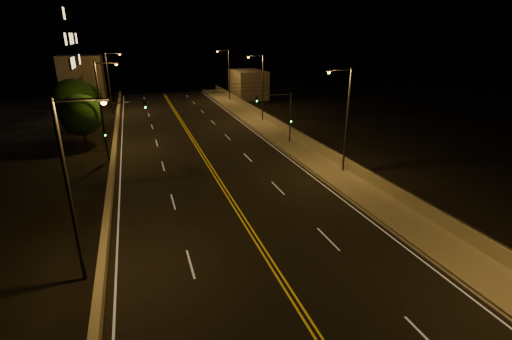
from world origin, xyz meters
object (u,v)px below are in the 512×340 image
object	(u,v)px
tree_0	(81,115)
streetlight_4	(73,183)
streetlight_1	(345,115)
streetlight_2	(261,84)
streetlight_5	(102,101)
traffic_signal_left	(114,124)
streetlight_6	(110,79)
traffic_signal_right	(283,112)
tree_1	(74,100)
tree_2	(86,97)
streetlight_3	(228,72)

from	to	relation	value
tree_0	streetlight_4	bearing A→B (deg)	-84.61
streetlight_1	streetlight_2	xyz separation A→B (m)	(0.00, 23.54, 0.00)
streetlight_4	tree_0	bearing A→B (deg)	95.39
streetlight_1	streetlight_5	bearing A→B (deg)	144.81
streetlight_4	traffic_signal_left	xyz separation A→B (m)	(1.13, 21.22, -1.72)
streetlight_1	streetlight_4	size ratio (longest dim) A/B	1.00
streetlight_4	streetlight_6	bearing A→B (deg)	90.00
traffic_signal_right	tree_1	size ratio (longest dim) A/B	0.85
traffic_signal_left	traffic_signal_right	bearing A→B (deg)	0.00
streetlight_1	traffic_signal_left	xyz separation A→B (m)	(-20.35, 11.14, -1.72)
traffic_signal_left	tree_0	xyz separation A→B (m)	(-3.65, 5.55, 0.07)
streetlight_6	tree_0	size ratio (longest dim) A/B	1.55
traffic_signal_right	traffic_signal_left	world-z (taller)	same
tree_2	streetlight_6	bearing A→B (deg)	61.58
streetlight_6	tree_2	bearing A→B (deg)	-118.42
streetlight_1	tree_0	xyz separation A→B (m)	(-24.00, 16.68, -1.65)
streetlight_2	tree_1	distance (m)	25.54
streetlight_1	streetlight_5	distance (m)	26.28
traffic_signal_right	tree_1	bearing A→B (deg)	152.49
streetlight_2	streetlight_3	world-z (taller)	same
streetlight_5	traffic_signal_left	bearing A→B (deg)	-74.29
traffic_signal_left	tree_2	distance (m)	20.60
tree_2	tree_1	bearing A→B (deg)	-94.72
streetlight_5	tree_0	size ratio (longest dim) A/B	1.55
streetlight_4	streetlight_6	distance (m)	47.63
traffic_signal_right	tree_1	distance (m)	27.06
traffic_signal_left	tree_0	distance (m)	6.64
streetlight_1	tree_1	world-z (taller)	streetlight_1
streetlight_3	streetlight_1	bearing A→B (deg)	-90.00
streetlight_2	traffic_signal_right	size ratio (longest dim) A/B	1.58
streetlight_3	tree_2	size ratio (longest dim) A/B	1.59
streetlight_2	streetlight_1	bearing A→B (deg)	-90.00
streetlight_6	streetlight_4	bearing A→B (deg)	-90.00
streetlight_2	tree_1	size ratio (longest dim) A/B	1.35
traffic_signal_right	traffic_signal_left	xyz separation A→B (m)	(-18.83, 0.00, 0.00)
traffic_signal_right	streetlight_6	bearing A→B (deg)	127.07
streetlight_5	tree_2	world-z (taller)	streetlight_5
streetlight_3	tree_0	size ratio (longest dim) A/B	1.55
streetlight_2	streetlight_5	xyz separation A→B (m)	(-21.48, -8.40, 0.00)
traffic_signal_left	tree_1	bearing A→B (deg)	112.47
tree_0	tree_1	distance (m)	7.14
traffic_signal_left	streetlight_3	bearing A→B (deg)	58.04
streetlight_1	streetlight_4	xyz separation A→B (m)	(-21.48, -10.08, 0.00)
streetlight_5	tree_2	distance (m)	16.54
streetlight_1	tree_2	distance (m)	39.98
tree_0	tree_2	distance (m)	14.58
streetlight_3	tree_2	distance (m)	27.92
traffic_signal_left	tree_1	size ratio (longest dim) A/B	0.85
streetlight_6	traffic_signal_left	size ratio (longest dim) A/B	1.58
streetlight_1	traffic_signal_left	bearing A→B (deg)	151.31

